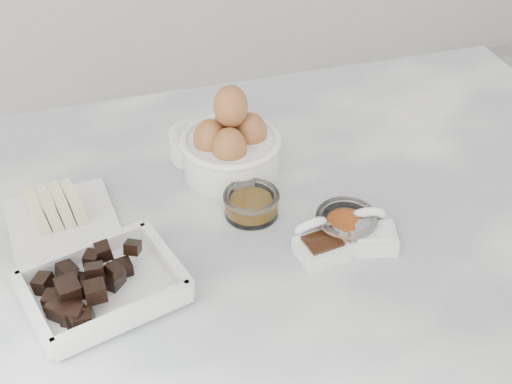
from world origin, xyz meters
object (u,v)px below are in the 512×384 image
honey_bowl (251,203)px  egg_bowl (231,145)px  zest_bowl (346,224)px  salt_spoon (371,232)px  chocolate_dish (103,284)px  butter_plate (59,215)px  sugar_ramekin (194,144)px  vanilla_spoon (319,243)px

honey_bowl → egg_bowl: bearing=90.3°
zest_bowl → salt_spoon: (0.03, -0.02, -0.00)m
egg_bowl → zest_bowl: 0.22m
egg_bowl → chocolate_dish: bearing=-136.2°
chocolate_dish → zest_bowl: chocolate_dish is taller
butter_plate → sugar_ramekin: size_ratio=2.04×
zest_bowl → chocolate_dish: bearing=-176.3°
sugar_ramekin → salt_spoon: size_ratio=0.86×
egg_bowl → sugar_ramekin: bearing=131.3°
honey_bowl → vanilla_spoon: size_ratio=0.96×
salt_spoon → butter_plate: bearing=159.3°
butter_plate → salt_spoon: butter_plate is taller
chocolate_dish → salt_spoon: chocolate_dish is taller
chocolate_dish → sugar_ramekin: chocolate_dish is taller
butter_plate → vanilla_spoon: bearing=-24.9°
egg_bowl → zest_bowl: egg_bowl is taller
salt_spoon → honey_bowl: bearing=143.4°
zest_bowl → vanilla_spoon: size_ratio=1.01×
sugar_ramekin → zest_bowl: bearing=-57.2°
chocolate_dish → vanilla_spoon: (0.28, 0.00, -0.01)m
chocolate_dish → egg_bowl: egg_bowl is taller
butter_plate → salt_spoon: 0.42m
honey_bowl → vanilla_spoon: (0.06, -0.10, -0.00)m
honey_bowl → butter_plate: bearing=169.5°
egg_bowl → honey_bowl: size_ratio=1.89×
chocolate_dish → salt_spoon: size_ratio=2.46×
honey_bowl → zest_bowl: 0.13m
butter_plate → sugar_ramekin: (0.21, 0.11, 0.00)m
chocolate_dish → egg_bowl: size_ratio=1.42×
zest_bowl → salt_spoon: size_ratio=0.97×
chocolate_dish → honey_bowl: bearing=25.2°
chocolate_dish → butter_plate: butter_plate is taller
sugar_ramekin → salt_spoon: 0.32m
egg_bowl → salt_spoon: size_ratio=1.73×
zest_bowl → honey_bowl: bearing=143.1°
chocolate_dish → egg_bowl: 0.30m
egg_bowl → honey_bowl: egg_bowl is taller
vanilla_spoon → salt_spoon: bearing=-0.2°
butter_plate → zest_bowl: size_ratio=1.83×
sugar_ramekin → vanilla_spoon: size_ratio=0.90×
zest_bowl → salt_spoon: bearing=-35.4°
butter_plate → honey_bowl: bearing=-10.5°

